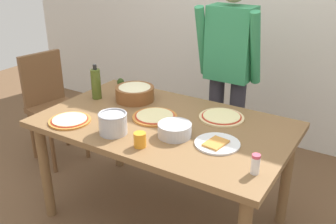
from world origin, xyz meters
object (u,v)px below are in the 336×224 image
(dining_table, at_px, (164,134))
(mixing_bowl_steel, at_px, (175,130))
(plate_with_slice, at_px, (217,143))
(olive_oil_bottle, at_px, (96,84))
(chair_wooden_left, at_px, (51,101))
(pizza_raw_on_board, at_px, (222,117))
(cup_orange, at_px, (140,140))
(avocado, at_px, (121,82))
(pizza_second_cooked, at_px, (70,120))
(steel_pot, at_px, (113,123))
(pizza_cooked_on_tray, at_px, (155,116))
(popcorn_bowl, at_px, (135,92))
(salt_shaker, at_px, (255,164))
(person_cook, at_px, (229,68))

(dining_table, height_order, mixing_bowl_steel, mixing_bowl_steel)
(plate_with_slice, bearing_deg, olive_oil_bottle, 170.00)
(chair_wooden_left, bearing_deg, pizza_raw_on_board, 0.38)
(cup_orange, bearing_deg, avocado, 134.29)
(pizza_second_cooked, xyz_separation_m, steel_pot, (0.34, 0.02, 0.06))
(dining_table, distance_m, mixing_bowl_steel, 0.25)
(plate_with_slice, relative_size, cup_orange, 3.06)
(pizza_cooked_on_tray, xyz_separation_m, popcorn_bowl, (-0.29, 0.18, 0.05))
(olive_oil_bottle, bearing_deg, steel_pot, -39.32)
(pizza_cooked_on_tray, xyz_separation_m, olive_oil_bottle, (-0.55, 0.06, 0.10))
(pizza_cooked_on_tray, relative_size, mixing_bowl_steel, 1.48)
(pizza_second_cooked, distance_m, popcorn_bowl, 0.54)
(plate_with_slice, bearing_deg, pizza_cooked_on_tray, 166.44)
(olive_oil_bottle, relative_size, salt_shaker, 2.42)
(cup_orange, bearing_deg, dining_table, 99.67)
(plate_with_slice, distance_m, steel_pot, 0.63)
(steel_pot, bearing_deg, person_cook, 74.87)
(olive_oil_bottle, bearing_deg, pizza_raw_on_board, 9.56)
(person_cook, bearing_deg, popcorn_bowl, -131.48)
(dining_table, relative_size, cup_orange, 18.82)
(salt_shaker, xyz_separation_m, avocado, (-1.34, 0.64, -0.02))
(pizza_second_cooked, height_order, salt_shaker, salt_shaker)
(mixing_bowl_steel, bearing_deg, person_cook, 93.24)
(mixing_bowl_steel, xyz_separation_m, avocado, (-0.80, 0.51, -0.01))
(mixing_bowl_steel, xyz_separation_m, steel_pot, (-0.33, -0.16, 0.03))
(mixing_bowl_steel, xyz_separation_m, olive_oil_bottle, (-0.80, 0.22, 0.07))
(steel_pot, bearing_deg, plate_with_slice, 18.01)
(person_cook, distance_m, pizza_second_cooked, 1.25)
(plate_with_slice, height_order, popcorn_bowl, popcorn_bowl)
(popcorn_bowl, relative_size, steel_pot, 1.61)
(popcorn_bowl, distance_m, steel_pot, 0.54)
(pizza_second_cooked, xyz_separation_m, mixing_bowl_steel, (0.67, 0.18, 0.03))
(mixing_bowl_steel, bearing_deg, chair_wooden_left, 166.09)
(salt_shaker, relative_size, avocado, 1.51)
(pizza_raw_on_board, height_order, pizza_cooked_on_tray, same)
(dining_table, distance_m, pizza_raw_on_board, 0.39)
(popcorn_bowl, distance_m, avocado, 0.31)
(popcorn_bowl, relative_size, avocado, 4.00)
(avocado, bearing_deg, salt_shaker, -25.55)
(pizza_raw_on_board, height_order, plate_with_slice, plate_with_slice)
(avocado, bearing_deg, popcorn_bowl, -32.62)
(pizza_cooked_on_tray, relative_size, steel_pot, 1.70)
(pizza_raw_on_board, xyz_separation_m, steel_pot, (-0.47, -0.54, 0.06))
(dining_table, distance_m, plate_with_slice, 0.44)
(dining_table, relative_size, pizza_second_cooked, 5.98)
(popcorn_bowl, height_order, salt_shaker, popcorn_bowl)
(dining_table, distance_m, avocado, 0.75)
(mixing_bowl_steel, distance_m, steel_pot, 0.37)
(pizza_raw_on_board, distance_m, mixing_bowl_steel, 0.40)
(steel_pot, bearing_deg, popcorn_bowl, 112.27)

